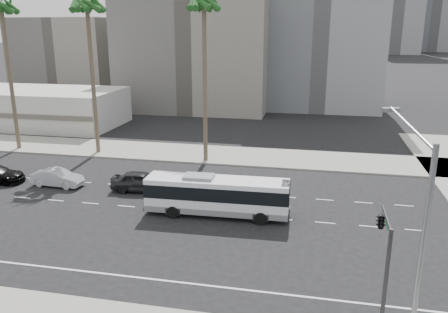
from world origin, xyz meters
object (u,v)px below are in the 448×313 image
(car_b, at_px, (57,178))
(traffic_signal, at_px, (382,224))
(city_bus, at_px, (217,195))
(palm_near, at_px, (204,7))
(palm_far, at_px, (1,10))
(streetlight_corner, at_px, (417,237))
(palm_mid, at_px, (87,8))
(car_a, at_px, (141,181))

(car_b, distance_m, traffic_signal, 28.28)
(city_bus, distance_m, palm_near, 19.40)
(city_bus, height_order, palm_near, palm_near)
(palm_near, distance_m, palm_far, 21.90)
(streetlight_corner, xyz_separation_m, palm_mid, (-27.26, 27.10, 9.56))
(city_bus, relative_size, palm_mid, 0.62)
(traffic_signal, bearing_deg, palm_mid, 138.82)
(streetlight_corner, bearing_deg, car_b, 134.83)
(car_a, bearing_deg, palm_far, 57.31)
(palm_mid, bearing_deg, city_bus, -40.29)
(palm_near, relative_size, palm_far, 1.01)
(streetlight_corner, distance_m, traffic_signal, 3.89)
(city_bus, relative_size, car_a, 2.09)
(car_b, height_order, palm_far, palm_far)
(traffic_signal, relative_size, palm_near, 0.32)
(palm_near, height_order, palm_far, palm_near)
(car_a, height_order, palm_far, palm_far)
(palm_near, distance_m, palm_mid, 12.39)
(car_b, bearing_deg, traffic_signal, -114.38)
(streetlight_corner, xyz_separation_m, traffic_signal, (-0.72, 3.64, -1.15))
(palm_far, bearing_deg, car_a, -28.12)
(streetlight_corner, bearing_deg, palm_near, 106.96)
(streetlight_corner, relative_size, palm_far, 0.60)
(streetlight_corner, distance_m, palm_mid, 39.61)
(car_a, xyz_separation_m, streetlight_corner, (18.09, -16.73, 4.73))
(palm_near, bearing_deg, car_a, -108.41)
(city_bus, bearing_deg, palm_mid, 138.19)
(city_bus, height_order, car_a, city_bus)
(car_a, bearing_deg, palm_near, -22.99)
(traffic_signal, height_order, palm_mid, palm_mid)
(streetlight_corner, bearing_deg, palm_far, 131.44)
(car_b, bearing_deg, car_a, -84.92)
(streetlight_corner, height_order, palm_near, palm_near)
(palm_near, bearing_deg, city_bus, -72.53)
(car_a, distance_m, traffic_signal, 22.04)
(city_bus, xyz_separation_m, car_b, (-14.93, 3.32, -0.83))
(palm_near, bearing_deg, palm_mid, 176.32)
(car_a, height_order, palm_near, palm_near)
(car_b, height_order, traffic_signal, traffic_signal)
(city_bus, height_order, palm_mid, palm_mid)
(traffic_signal, relative_size, palm_mid, 0.32)
(city_bus, distance_m, streetlight_corner, 17.41)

